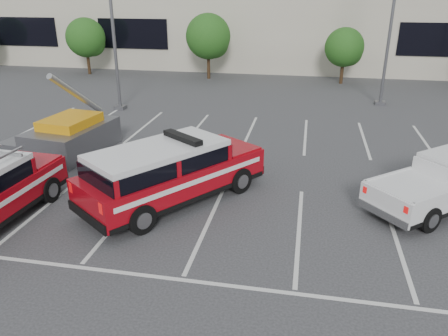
% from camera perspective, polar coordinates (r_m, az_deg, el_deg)
% --- Properties ---
extents(ground, '(120.00, 120.00, 0.00)m').
position_cam_1_polar(ground, '(13.25, -2.06, -7.13)').
color(ground, '#2F2F32').
rests_on(ground, ground).
extents(stall_markings, '(23.00, 15.00, 0.01)m').
position_cam_1_polar(stall_markings, '(17.23, 1.28, 0.17)').
color(stall_markings, silver).
rests_on(stall_markings, ground).
extents(convention_building, '(60.00, 16.99, 13.20)m').
position_cam_1_polar(convention_building, '(43.19, 8.18, 19.86)').
color(convention_building, beige).
rests_on(convention_building, ground).
extents(tree_left, '(3.07, 3.07, 4.42)m').
position_cam_1_polar(tree_left, '(37.80, -17.45, 15.79)').
color(tree_left, '#3F2B19').
rests_on(tree_left, ground).
extents(tree_mid_left, '(3.37, 3.37, 4.85)m').
position_cam_1_polar(tree_mid_left, '(34.29, -1.90, 16.61)').
color(tree_mid_left, '#3F2B19').
rests_on(tree_mid_left, ground).
extents(tree_mid_right, '(2.77, 2.77, 3.99)m').
position_cam_1_polar(tree_mid_right, '(33.59, 15.58, 14.79)').
color(tree_mid_right, '#3F2B19').
rests_on(tree_mid_right, ground).
extents(light_pole_left, '(0.90, 0.60, 10.24)m').
position_cam_1_polar(light_pole_left, '(25.58, -14.44, 18.78)').
color(light_pole_left, '#59595E').
rests_on(light_pole_left, ground).
extents(light_pole_mid, '(0.90, 0.60, 10.24)m').
position_cam_1_polar(light_pole_mid, '(27.59, 21.14, 18.26)').
color(light_pole_mid, '#59595E').
rests_on(light_pole_mid, ground).
extents(fire_chief_suv, '(5.47, 6.33, 2.18)m').
position_cam_1_polar(fire_chief_suv, '(14.25, -6.90, -1.07)').
color(fire_chief_suv, '#950710').
rests_on(fire_chief_suv, ground).
extents(white_pickup, '(5.31, 4.95, 1.66)m').
position_cam_1_polar(white_pickup, '(15.63, 26.74, -2.19)').
color(white_pickup, silver).
rests_on(white_pickup, ground).
extents(utility_rig, '(3.93, 4.28, 3.51)m').
position_cam_1_polar(utility_rig, '(19.68, -19.64, 3.87)').
color(utility_rig, '#59595E').
rests_on(utility_rig, ground).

